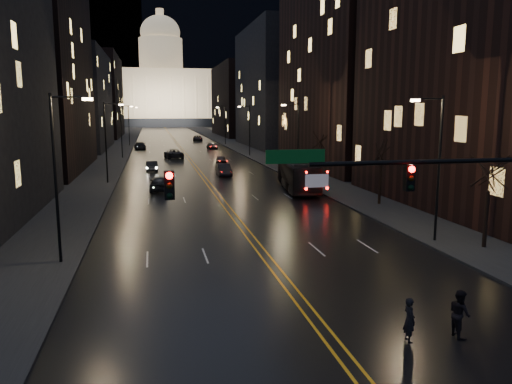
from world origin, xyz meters
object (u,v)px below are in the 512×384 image
oncoming_car_b (152,166)px  receding_car_a (224,170)px  pedestrian_b (460,313)px  oncoming_car_a (159,183)px  traffic_signal (465,189)px  pedestrian_a (409,320)px  bus (298,174)px

oncoming_car_b → receding_car_a: bearing=140.7°
receding_car_a → pedestrian_b: 46.02m
oncoming_car_a → pedestrian_b: 37.34m
traffic_signal → pedestrian_a: traffic_signal is taller
bus → oncoming_car_a: bus is taller
oncoming_car_a → pedestrian_a: (8.09, -35.95, 0.02)m
receding_car_a → traffic_signal: bearing=-84.9°
oncoming_car_b → receding_car_a: receding_car_a is taller
pedestrian_a → traffic_signal: bearing=-57.5°
oncoming_car_a → receding_car_a: oncoming_car_a is taller
bus → pedestrian_b: bus is taller
oncoming_car_a → pedestrian_a: pedestrian_a is taller
oncoming_car_a → pedestrian_b: (10.08, -35.95, 0.09)m
pedestrian_b → traffic_signal: bearing=-30.1°
oncoming_car_b → pedestrian_a: 53.44m
bus → receding_car_a: size_ratio=2.55×
traffic_signal → pedestrian_b: size_ratio=9.77×
oncoming_car_b → pedestrian_b: bearing=99.8°
traffic_signal → pedestrian_b: (-1.25, -2.00, -4.22)m
bus → pedestrian_b: bearing=-89.2°
traffic_signal → bus: 31.76m
receding_car_a → pedestrian_b: pedestrian_b is taller
pedestrian_a → pedestrian_b: (1.98, 0.00, 0.07)m
receding_car_a → oncoming_car_b: bearing=143.3°
bus → oncoming_car_b: size_ratio=2.73×
pedestrian_a → bus: bearing=-9.1°
pedestrian_b → oncoming_car_a: bearing=17.6°
traffic_signal → receding_car_a: bearing=94.3°
bus → receding_car_a: 13.86m
oncoming_car_a → pedestrian_b: size_ratio=2.63×
oncoming_car_b → pedestrian_b: (10.83, -52.71, 0.18)m
oncoming_car_a → oncoming_car_b: bearing=-83.7°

